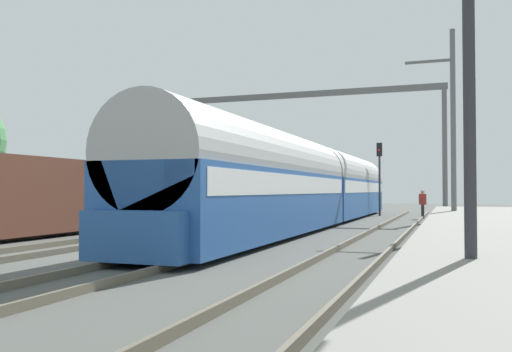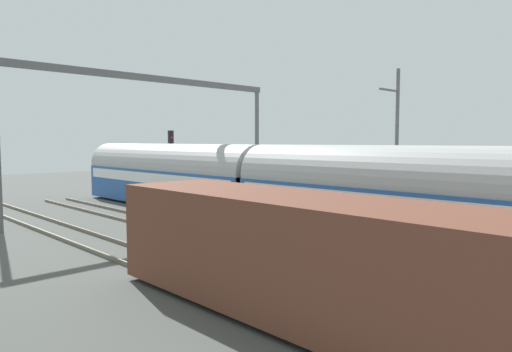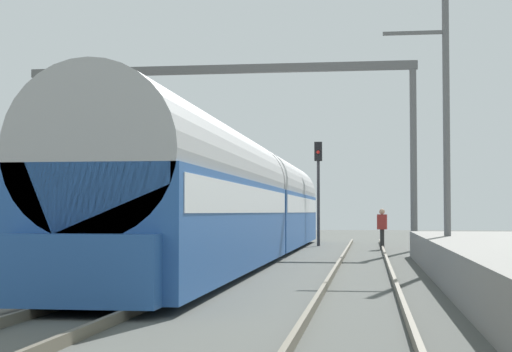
{
  "view_description": "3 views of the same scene",
  "coord_description": "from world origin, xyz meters",
  "px_view_note": "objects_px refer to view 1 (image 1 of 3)",
  "views": [
    {
      "loc": [
        8.41,
        -12.59,
        1.69
      ],
      "look_at": [
        2.05,
        5.32,
        2.19
      ],
      "focal_mm": 38.37,
      "sensor_mm": 36.0,
      "label": 1
    },
    {
      "loc": [
        -14.19,
        -2.6,
        4.12
      ],
      "look_at": [
        -0.83,
        11.18,
        2.68
      ],
      "focal_mm": 32.3,
      "sensor_mm": 36.0,
      "label": 2
    },
    {
      "loc": [
        6.34,
        -14.52,
        1.59
      ],
      "look_at": [
        1.03,
        24.6,
        3.3
      ],
      "focal_mm": 58.65,
      "sensor_mm": 36.0,
      "label": 3
    }
  ],
  "objects_px": {
    "passenger_train": "(314,185)",
    "catenary_gantry": "(306,123)",
    "freight_car": "(24,196)",
    "railway_signal_near": "(469,39)",
    "person_crossing": "(423,202)",
    "railway_signal_far": "(379,169)"
  },
  "relations": [
    {
      "from": "passenger_train",
      "to": "person_crossing",
      "type": "height_order",
      "value": "passenger_train"
    },
    {
      "from": "passenger_train",
      "to": "railway_signal_near",
      "type": "relative_size",
      "value": 6.03
    },
    {
      "from": "railway_signal_far",
      "to": "catenary_gantry",
      "type": "height_order",
      "value": "catenary_gantry"
    },
    {
      "from": "railway_signal_near",
      "to": "catenary_gantry",
      "type": "distance_m",
      "value": 27.65
    },
    {
      "from": "person_crossing",
      "to": "catenary_gantry",
      "type": "bearing_deg",
      "value": 19.23
    },
    {
      "from": "freight_car",
      "to": "catenary_gantry",
      "type": "xyz_separation_m",
      "value": [
        6.16,
        17.1,
        4.44
      ]
    },
    {
      "from": "freight_car",
      "to": "person_crossing",
      "type": "height_order",
      "value": "freight_car"
    },
    {
      "from": "passenger_train",
      "to": "railway_signal_near",
      "type": "xyz_separation_m",
      "value": [
        6.58,
        -19.67,
        1.49
      ]
    },
    {
      "from": "railway_signal_far",
      "to": "catenary_gantry",
      "type": "bearing_deg",
      "value": -132.51
    },
    {
      "from": "railway_signal_far",
      "to": "person_crossing",
      "type": "bearing_deg",
      "value": -47.78
    },
    {
      "from": "freight_car",
      "to": "railway_signal_far",
      "type": "height_order",
      "value": "railway_signal_far"
    },
    {
      "from": "passenger_train",
      "to": "person_crossing",
      "type": "bearing_deg",
      "value": 57.64
    },
    {
      "from": "railway_signal_near",
      "to": "railway_signal_far",
      "type": "relative_size",
      "value": 1.11
    },
    {
      "from": "passenger_train",
      "to": "freight_car",
      "type": "relative_size",
      "value": 2.53
    },
    {
      "from": "passenger_train",
      "to": "railway_signal_near",
      "type": "bearing_deg",
      "value": -71.5
    },
    {
      "from": "person_crossing",
      "to": "railway_signal_far",
      "type": "distance_m",
      "value": 4.81
    },
    {
      "from": "passenger_train",
      "to": "railway_signal_far",
      "type": "xyz_separation_m",
      "value": [
        1.92,
        10.81,
        1.17
      ]
    },
    {
      "from": "catenary_gantry",
      "to": "freight_car",
      "type": "bearing_deg",
      "value": -109.8
    },
    {
      "from": "freight_car",
      "to": "passenger_train",
      "type": "bearing_deg",
      "value": 52.3
    },
    {
      "from": "passenger_train",
      "to": "freight_car",
      "type": "height_order",
      "value": "passenger_train"
    },
    {
      "from": "railway_signal_near",
      "to": "catenary_gantry",
      "type": "bearing_deg",
      "value": 108.27
    },
    {
      "from": "passenger_train",
      "to": "catenary_gantry",
      "type": "height_order",
      "value": "catenary_gantry"
    }
  ]
}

